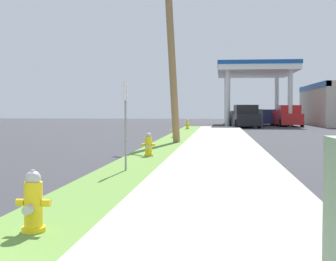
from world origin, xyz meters
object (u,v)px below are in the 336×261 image
at_px(fire_hydrant_nearest, 33,205).
at_px(fire_hydrant_fourth, 187,125).
at_px(car_navy_by_near_pump, 267,118).
at_px(utility_pole_midground, 171,51).
at_px(car_silver_by_far_pump, 249,117).
at_px(fire_hydrant_third, 175,131).
at_px(truck_black_at_forecourt, 244,117).
at_px(street_sign_post, 126,107).
at_px(truck_red_on_apron, 287,117).
at_px(fire_hydrant_second, 149,146).

height_order(fire_hydrant_nearest, fire_hydrant_fourth, same).
relative_size(fire_hydrant_fourth, car_navy_by_near_pump, 0.16).
distance_m(utility_pole_midground, car_silver_by_far_pump, 32.38).
bearing_deg(fire_hydrant_third, utility_pole_midground, -87.09).
bearing_deg(car_silver_by_far_pump, truck_black_at_forecourt, -95.43).
distance_m(fire_hydrant_nearest, utility_pole_midground, 16.79).
bearing_deg(fire_hydrant_nearest, fire_hydrant_fourth, 90.33).
height_order(street_sign_post, car_navy_by_near_pump, street_sign_post).
relative_size(street_sign_post, truck_red_on_apron, 0.38).
xyz_separation_m(fire_hydrant_third, car_silver_by_far_pump, (5.49, 28.08, 0.28)).
xyz_separation_m(utility_pole_midground, truck_black_at_forecourt, (4.31, 21.31, -3.30)).
bearing_deg(car_navy_by_near_pump, fire_hydrant_fourth, -117.75).
height_order(fire_hydrant_second, truck_red_on_apron, truck_red_on_apron).
bearing_deg(truck_red_on_apron, street_sign_post, -103.56).
distance_m(car_silver_by_far_pump, truck_red_on_apron, 7.58).
distance_m(fire_hydrant_third, fire_hydrant_fourth, 10.94).
height_order(fire_hydrant_fourth, utility_pole_midground, utility_pole_midground).
xyz_separation_m(fire_hydrant_nearest, car_silver_by_far_pump, (5.36, 48.11, 0.28)).
distance_m(fire_hydrant_nearest, fire_hydrant_second, 9.64).
relative_size(fire_hydrant_second, truck_black_at_forecourt, 0.13).
relative_size(fire_hydrant_second, utility_pole_midground, 0.09).
height_order(street_sign_post, truck_red_on_apron, street_sign_post).
bearing_deg(fire_hydrant_fourth, street_sign_post, -89.65).
distance_m(fire_hydrant_second, fire_hydrant_third, 10.40).
bearing_deg(truck_black_at_forecourt, street_sign_post, -97.89).
xyz_separation_m(fire_hydrant_second, utility_pole_midground, (0.07, 6.72, 3.77)).
bearing_deg(truck_red_on_apron, fire_hydrant_second, -105.04).
xyz_separation_m(utility_pole_midground, car_silver_by_far_pump, (5.30, 31.76, -3.49)).
distance_m(fire_hydrant_nearest, car_navy_by_near_pump, 45.16).
relative_size(fire_hydrant_fourth, street_sign_post, 0.35).
bearing_deg(fire_hydrant_second, truck_red_on_apron, 74.96).
bearing_deg(truck_black_at_forecourt, fire_hydrant_nearest, -96.61).
bearing_deg(fire_hydrant_nearest, fire_hydrant_second, 90.06).
bearing_deg(truck_black_at_forecourt, car_silver_by_far_pump, 84.57).
relative_size(fire_hydrant_nearest, fire_hydrant_second, 1.00).
distance_m(fire_hydrant_fourth, car_navy_by_near_pump, 15.41).
bearing_deg(fire_hydrant_fourth, truck_red_on_apron, 49.76).
bearing_deg(fire_hydrant_second, fire_hydrant_fourth, 90.45).
bearing_deg(car_navy_by_near_pump, fire_hydrant_third, -106.16).
xyz_separation_m(fire_hydrant_third, truck_red_on_apron, (8.60, 21.17, 0.47)).
bearing_deg(truck_red_on_apron, fire_hydrant_nearest, -101.62).
bearing_deg(fire_hydrant_second, car_silver_by_far_pump, 82.06).
distance_m(street_sign_post, car_silver_by_far_pump, 42.51).
relative_size(fire_hydrant_second, truck_red_on_apron, 0.13).
relative_size(fire_hydrant_second, fire_hydrant_fourth, 1.00).
distance_m(fire_hydrant_second, car_silver_by_far_pump, 38.85).
relative_size(fire_hydrant_nearest, car_navy_by_near_pump, 0.16).
xyz_separation_m(fire_hydrant_nearest, truck_black_at_forecourt, (4.37, 37.67, 0.47)).
bearing_deg(street_sign_post, fire_hydrant_second, 89.72).
bearing_deg(fire_hydrant_fourth, car_navy_by_near_pump, 62.25).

